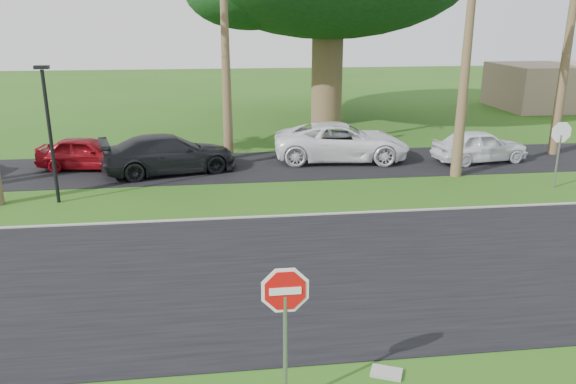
# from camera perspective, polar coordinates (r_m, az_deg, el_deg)

# --- Properties ---
(ground) EXTENTS (120.00, 120.00, 0.00)m
(ground) POSITION_cam_1_polar(r_m,az_deg,el_deg) (12.39, -4.34, -12.36)
(ground) COLOR #264C13
(ground) RESTS_ON ground
(road) EXTENTS (120.00, 8.00, 0.02)m
(road) POSITION_cam_1_polar(r_m,az_deg,el_deg) (14.16, -4.78, -8.32)
(road) COLOR black
(road) RESTS_ON ground
(parking_strip) EXTENTS (120.00, 5.00, 0.02)m
(parking_strip) POSITION_cam_1_polar(r_m,az_deg,el_deg) (24.05, -5.93, 2.55)
(parking_strip) COLOR black
(parking_strip) RESTS_ON ground
(curb) EXTENTS (120.00, 0.12, 0.06)m
(curb) POSITION_cam_1_polar(r_m,az_deg,el_deg) (17.89, -5.38, -2.65)
(curb) COLOR gray
(curb) RESTS_ON ground
(stop_sign_near) EXTENTS (1.05, 0.07, 2.62)m
(stop_sign_near) POSITION_cam_1_polar(r_m,az_deg,el_deg) (8.95, -0.29, -11.81)
(stop_sign_near) COLOR gray
(stop_sign_near) RESTS_ON ground
(stop_sign_far) EXTENTS (1.05, 0.07, 2.62)m
(stop_sign_far) POSITION_cam_1_polar(r_m,az_deg,el_deg) (22.92, 25.92, 4.68)
(stop_sign_far) COLOR gray
(stop_sign_far) RESTS_ON ground
(streetlight_right) EXTENTS (0.45, 0.25, 4.64)m
(streetlight_right) POSITION_cam_1_polar(r_m,az_deg,el_deg) (20.34, -23.10, 6.15)
(streetlight_right) COLOR black
(streetlight_right) RESTS_ON ground
(building_far) EXTENTS (10.00, 6.00, 3.00)m
(building_far) POSITION_cam_1_polar(r_m,az_deg,el_deg) (44.38, 26.66, 9.61)
(building_far) COLOR gray
(building_far) RESTS_ON ground
(car_red) EXTENTS (4.19, 2.19, 1.36)m
(car_red) POSITION_cam_1_polar(r_m,az_deg,el_deg) (24.92, -19.77, 3.72)
(car_red) COLOR maroon
(car_red) RESTS_ON ground
(car_dark) EXTENTS (5.75, 3.46, 1.56)m
(car_dark) POSITION_cam_1_polar(r_m,az_deg,el_deg) (23.38, -11.97, 3.78)
(car_dark) COLOR black
(car_dark) RESTS_ON ground
(car_minivan) EXTENTS (6.19, 3.36, 1.65)m
(car_minivan) POSITION_cam_1_polar(r_m,az_deg,el_deg) (25.00, 5.48, 5.06)
(car_minivan) COLOR white
(car_minivan) RESTS_ON ground
(car_pickup) EXTENTS (4.34, 2.21, 1.41)m
(car_pickup) POSITION_cam_1_polar(r_m,az_deg,el_deg) (26.06, 18.90, 4.44)
(car_pickup) COLOR white
(car_pickup) RESTS_ON ground
(utility_slab) EXTENTS (0.64, 0.54, 0.06)m
(utility_slab) POSITION_cam_1_polar(r_m,az_deg,el_deg) (10.73, 9.96, -17.62)
(utility_slab) COLOR gray
(utility_slab) RESTS_ON ground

